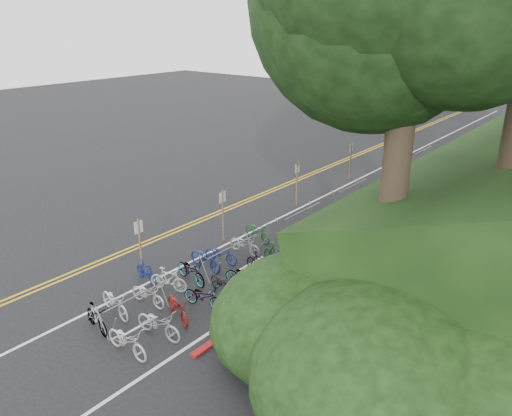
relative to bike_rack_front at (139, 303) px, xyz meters
The scene contains 9 objects.
ground 3.58m from the bike_rack_front, 148.80° to the left, with size 120.00×120.00×0.00m, color black.
road_markings 12.16m from the bike_rack_front, 101.16° to the left, with size 7.47×80.00×0.01m.
red_curb 14.09m from the bike_rack_front, 78.85° to the left, with size 0.25×28.00×0.10m, color maroon.
bike_rack_front is the anchor object (origin of this frame).
bike_racks_rest 14.80m from the bike_rack_front, 89.92° to the left, with size 1.14×23.00×1.17m.
signpost_near 3.62m from the bike_rack_front, 139.87° to the left, with size 0.08×0.40×2.42m.
signposts_rest 16.00m from the bike_rack_front, 98.56° to the left, with size 0.08×18.40×2.50m.
bike_front 2.93m from the bike_rack_front, 136.31° to the left, with size 1.50×0.42×0.90m, color navy.
bike_valet 2.75m from the bike_rack_front, 90.32° to the left, with size 3.21×10.99×1.02m.
Camera 1 is at (15.18, -10.63, 9.79)m, focal length 35.00 mm.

